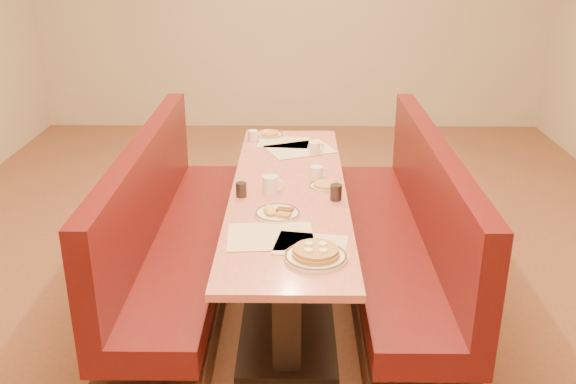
{
  "coord_description": "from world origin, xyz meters",
  "views": [
    {
      "loc": [
        0.04,
        -3.66,
        2.2
      ],
      "look_at": [
        0.0,
        -0.3,
        0.85
      ],
      "focal_mm": 40.0,
      "sensor_mm": 36.0,
      "label": 1
    }
  ],
  "objects_px": {
    "diner_table": "(289,244)",
    "eggs_plate": "(277,213)",
    "booth_left": "(174,245)",
    "soda_tumbler_near": "(241,190)",
    "booth_right": "(404,246)",
    "coffee_mug_d": "(253,136)",
    "coffee_mug_c": "(315,148)",
    "coffee_mug_a": "(317,173)",
    "coffee_mug_b": "(271,184)",
    "soda_tumbler_mid": "(336,192)",
    "pancake_plate": "(316,255)"
  },
  "relations": [
    {
      "from": "pancake_plate",
      "to": "coffee_mug_c",
      "type": "bearing_deg",
      "value": 88.6
    },
    {
      "from": "pancake_plate",
      "to": "coffee_mug_c",
      "type": "distance_m",
      "value": 1.59
    },
    {
      "from": "booth_left",
      "to": "coffee_mug_c",
      "type": "bearing_deg",
      "value": 36.64
    },
    {
      "from": "diner_table",
      "to": "soda_tumbler_near",
      "type": "bearing_deg",
      "value": -155.62
    },
    {
      "from": "coffee_mug_b",
      "to": "coffee_mug_c",
      "type": "relative_size",
      "value": 1.2
    },
    {
      "from": "booth_left",
      "to": "soda_tumbler_mid",
      "type": "distance_m",
      "value": 1.12
    },
    {
      "from": "soda_tumbler_mid",
      "to": "booth_right",
      "type": "bearing_deg",
      "value": 20.88
    },
    {
      "from": "coffee_mug_b",
      "to": "coffee_mug_c",
      "type": "xyz_separation_m",
      "value": [
        0.28,
        0.74,
        -0.01
      ]
    },
    {
      "from": "diner_table",
      "to": "coffee_mug_d",
      "type": "distance_m",
      "value": 1.1
    },
    {
      "from": "booth_right",
      "to": "coffee_mug_d",
      "type": "bearing_deg",
      "value": 135.78
    },
    {
      "from": "coffee_mug_c",
      "to": "soda_tumbler_near",
      "type": "xyz_separation_m",
      "value": [
        -0.46,
        -0.8,
        -0.0
      ]
    },
    {
      "from": "diner_table",
      "to": "booth_right",
      "type": "xyz_separation_m",
      "value": [
        0.73,
        0.0,
        -0.01
      ]
    },
    {
      "from": "coffee_mug_a",
      "to": "soda_tumbler_near",
      "type": "distance_m",
      "value": 0.54
    },
    {
      "from": "coffee_mug_c",
      "to": "soda_tumbler_near",
      "type": "relative_size",
      "value": 1.28
    },
    {
      "from": "booth_right",
      "to": "eggs_plate",
      "type": "height_order",
      "value": "booth_right"
    },
    {
      "from": "diner_table",
      "to": "eggs_plate",
      "type": "relative_size",
      "value": 9.78
    },
    {
      "from": "pancake_plate",
      "to": "coffee_mug_c",
      "type": "relative_size",
      "value": 2.72
    },
    {
      "from": "booth_left",
      "to": "coffee_mug_c",
      "type": "height_order",
      "value": "booth_left"
    },
    {
      "from": "booth_left",
      "to": "pancake_plate",
      "type": "distance_m",
      "value": 1.33
    },
    {
      "from": "booth_right",
      "to": "soda_tumbler_near",
      "type": "bearing_deg",
      "value": -172.86
    },
    {
      "from": "soda_tumbler_near",
      "to": "coffee_mug_b",
      "type": "bearing_deg",
      "value": 21.24
    },
    {
      "from": "coffee_mug_b",
      "to": "soda_tumbler_mid",
      "type": "height_order",
      "value": "coffee_mug_b"
    },
    {
      "from": "diner_table",
      "to": "eggs_plate",
      "type": "height_order",
      "value": "eggs_plate"
    },
    {
      "from": "coffee_mug_b",
      "to": "soda_tumbler_mid",
      "type": "distance_m",
      "value": 0.4
    },
    {
      "from": "booth_left",
      "to": "soda_tumbler_near",
      "type": "distance_m",
      "value": 0.64
    },
    {
      "from": "diner_table",
      "to": "eggs_plate",
      "type": "distance_m",
      "value": 0.56
    },
    {
      "from": "booth_left",
      "to": "soda_tumbler_mid",
      "type": "height_order",
      "value": "booth_left"
    },
    {
      "from": "coffee_mug_c",
      "to": "booth_left",
      "type": "bearing_deg",
      "value": -161.81
    },
    {
      "from": "diner_table",
      "to": "soda_tumbler_mid",
      "type": "bearing_deg",
      "value": -31.65
    },
    {
      "from": "coffee_mug_a",
      "to": "soda_tumbler_mid",
      "type": "xyz_separation_m",
      "value": [
        0.1,
        -0.33,
        0.0
      ]
    },
    {
      "from": "coffee_mug_b",
      "to": "coffee_mug_c",
      "type": "bearing_deg",
      "value": 82.4
    },
    {
      "from": "soda_tumbler_near",
      "to": "coffee_mug_a",
      "type": "bearing_deg",
      "value": 32.02
    },
    {
      "from": "diner_table",
      "to": "coffee_mug_b",
      "type": "xyz_separation_m",
      "value": [
        -0.11,
        -0.06,
        0.43
      ]
    },
    {
      "from": "booth_left",
      "to": "coffee_mug_b",
      "type": "bearing_deg",
      "value": -5.37
    },
    {
      "from": "coffee_mug_d",
      "to": "eggs_plate",
      "type": "bearing_deg",
      "value": -56.78
    },
    {
      "from": "booth_right",
      "to": "eggs_plate",
      "type": "distance_m",
      "value": 0.98
    },
    {
      "from": "eggs_plate",
      "to": "coffee_mug_c",
      "type": "xyz_separation_m",
      "value": [
        0.24,
        1.08,
        0.03
      ]
    },
    {
      "from": "coffee_mug_b",
      "to": "coffee_mug_d",
      "type": "distance_m",
      "value": 1.06
    },
    {
      "from": "booth_left",
      "to": "soda_tumbler_near",
      "type": "xyz_separation_m",
      "value": [
        0.45,
        -0.13,
        0.43
      ]
    },
    {
      "from": "coffee_mug_a",
      "to": "diner_table",
      "type": "bearing_deg",
      "value": -152.36
    },
    {
      "from": "booth_right",
      "to": "diner_table",
      "type": "bearing_deg",
      "value": 180.0
    },
    {
      "from": "diner_table",
      "to": "booth_left",
      "type": "xyz_separation_m",
      "value": [
        -0.73,
        0.0,
        -0.01
      ]
    },
    {
      "from": "coffee_mug_d",
      "to": "soda_tumbler_mid",
      "type": "height_order",
      "value": "soda_tumbler_mid"
    },
    {
      "from": "coffee_mug_c",
      "to": "booth_right",
      "type": "bearing_deg",
      "value": -69.23
    },
    {
      "from": "booth_right",
      "to": "coffee_mug_d",
      "type": "distance_m",
      "value": 1.47
    },
    {
      "from": "pancake_plate",
      "to": "booth_right",
      "type": "bearing_deg",
      "value": 57.13
    },
    {
      "from": "booth_left",
      "to": "coffee_mug_b",
      "type": "distance_m",
      "value": 0.77
    },
    {
      "from": "eggs_plate",
      "to": "coffee_mug_c",
      "type": "relative_size",
      "value": 2.25
    },
    {
      "from": "coffee_mug_d",
      "to": "coffee_mug_a",
      "type": "bearing_deg",
      "value": -36.69
    },
    {
      "from": "diner_table",
      "to": "eggs_plate",
      "type": "bearing_deg",
      "value": -98.69
    }
  ]
}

